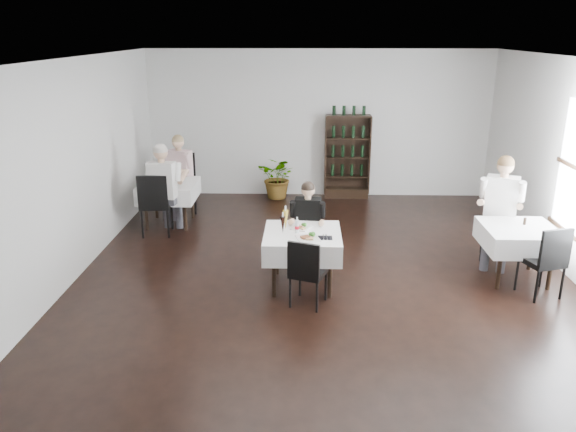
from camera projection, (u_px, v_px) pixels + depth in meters
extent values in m
plane|color=black|center=(324.00, 285.00, 7.75)|extent=(9.00, 9.00, 0.00)
plane|color=white|center=(329.00, 61.00, 6.81)|extent=(9.00, 9.00, 0.00)
plane|color=silver|center=(319.00, 124.00, 11.55)|extent=(7.00, 0.00, 7.00)
plane|color=silver|center=(354.00, 394.00, 3.01)|extent=(7.00, 0.00, 7.00)
plane|color=silver|center=(60.00, 178.00, 7.38)|extent=(0.00, 9.00, 9.00)
cube|color=black|center=(346.00, 192.00, 11.80)|extent=(0.90, 0.28, 0.20)
cylinder|color=black|center=(274.00, 272.00, 7.32)|extent=(0.06, 0.06, 0.71)
cylinder|color=black|center=(277.00, 251.00, 8.01)|extent=(0.06, 0.06, 0.71)
cylinder|color=black|center=(330.00, 272.00, 7.29)|extent=(0.06, 0.06, 0.71)
cylinder|color=black|center=(328.00, 251.00, 7.99)|extent=(0.06, 0.06, 0.71)
cube|color=black|center=(302.00, 235.00, 7.53)|extent=(0.85, 0.85, 0.04)
cube|color=white|center=(302.00, 243.00, 7.57)|extent=(1.03, 1.03, 0.30)
cylinder|color=black|center=(146.00, 211.00, 9.78)|extent=(0.06, 0.06, 0.71)
cylinder|color=black|center=(156.00, 199.00, 10.42)|extent=(0.06, 0.06, 0.71)
cylinder|color=black|center=(185.00, 211.00, 9.76)|extent=(0.06, 0.06, 0.71)
cylinder|color=black|center=(192.00, 200.00, 10.40)|extent=(0.06, 0.06, 0.71)
cube|color=black|center=(168.00, 185.00, 9.97)|extent=(0.80, 0.80, 0.04)
cube|color=white|center=(169.00, 191.00, 10.01)|extent=(0.98, 0.98, 0.30)
cylinder|color=black|center=(500.00, 265.00, 7.54)|extent=(0.06, 0.06, 0.71)
cylinder|color=black|center=(485.00, 246.00, 8.18)|extent=(0.06, 0.06, 0.71)
cylinder|color=black|center=(551.00, 265.00, 7.52)|extent=(0.06, 0.06, 0.71)
cylinder|color=black|center=(532.00, 247.00, 8.16)|extent=(0.06, 0.06, 0.71)
cube|color=black|center=(520.00, 230.00, 7.73)|extent=(0.80, 0.80, 0.04)
cube|color=white|center=(519.00, 238.00, 7.77)|extent=(0.98, 0.98, 0.30)
imported|color=#225A1E|center=(279.00, 177.00, 11.62)|extent=(1.02, 0.96, 0.89)
cylinder|color=black|center=(305.00, 258.00, 8.15)|extent=(0.03, 0.03, 0.40)
cylinder|color=black|center=(297.00, 250.00, 8.47)|extent=(0.03, 0.03, 0.40)
cylinder|color=black|center=(327.00, 255.00, 8.26)|extent=(0.03, 0.03, 0.40)
cylinder|color=black|center=(319.00, 247.00, 8.57)|extent=(0.03, 0.03, 0.40)
cube|color=black|center=(312.00, 238.00, 8.29)|extent=(0.52, 0.52, 0.06)
cube|color=black|center=(308.00, 219.00, 8.38)|extent=(0.39, 0.18, 0.44)
cylinder|color=black|center=(326.00, 286.00, 7.26)|extent=(0.03, 0.03, 0.41)
cylinder|color=black|center=(317.00, 297.00, 6.95)|extent=(0.03, 0.03, 0.41)
cylinder|color=black|center=(300.00, 281.00, 7.39)|extent=(0.03, 0.03, 0.41)
cylinder|color=black|center=(290.00, 293.00, 7.07)|extent=(0.03, 0.03, 0.41)
cube|color=black|center=(308.00, 272.00, 7.09)|extent=(0.53, 0.53, 0.06)
cube|color=black|center=(303.00, 260.00, 6.85)|extent=(0.40, 0.18, 0.45)
cylinder|color=black|center=(172.00, 203.00, 10.58)|extent=(0.04, 0.04, 0.50)
cylinder|color=black|center=(173.00, 196.00, 10.99)|extent=(0.04, 0.04, 0.50)
cylinder|color=black|center=(195.00, 202.00, 10.64)|extent=(0.04, 0.04, 0.50)
cylinder|color=black|center=(195.00, 195.00, 11.05)|extent=(0.04, 0.04, 0.50)
cube|color=black|center=(183.00, 185.00, 10.73)|extent=(0.59, 0.59, 0.08)
cube|color=black|center=(182.00, 167.00, 10.85)|extent=(0.50, 0.15, 0.55)
cylinder|color=black|center=(172.00, 216.00, 9.85)|extent=(0.04, 0.04, 0.50)
cylinder|color=black|center=(168.00, 224.00, 9.44)|extent=(0.04, 0.04, 0.50)
cylinder|color=black|center=(147.00, 216.00, 9.83)|extent=(0.04, 0.04, 0.50)
cylinder|color=black|center=(142.00, 224.00, 9.42)|extent=(0.04, 0.04, 0.50)
cube|color=black|center=(156.00, 204.00, 9.55)|extent=(0.53, 0.53, 0.08)
cube|color=black|center=(152.00, 192.00, 9.24)|extent=(0.50, 0.09, 0.54)
cylinder|color=black|center=(481.00, 249.00, 8.50)|extent=(0.03, 0.03, 0.39)
cylinder|color=black|center=(482.00, 241.00, 8.81)|extent=(0.03, 0.03, 0.39)
cylinder|color=black|center=(505.00, 252.00, 8.40)|extent=(0.03, 0.03, 0.39)
cylinder|color=black|center=(505.00, 244.00, 8.70)|extent=(0.03, 0.03, 0.39)
cube|color=black|center=(495.00, 233.00, 8.53)|extent=(0.49, 0.49, 0.06)
cube|color=black|center=(497.00, 215.00, 8.62)|extent=(0.39, 0.16, 0.43)
cylinder|color=black|center=(541.00, 271.00, 7.64)|extent=(0.04, 0.04, 0.45)
cylinder|color=black|center=(562.00, 283.00, 7.28)|extent=(0.04, 0.04, 0.45)
cylinder|color=black|center=(517.00, 275.00, 7.54)|extent=(0.04, 0.04, 0.45)
cylinder|color=black|center=(536.00, 287.00, 7.18)|extent=(0.04, 0.04, 0.45)
cube|color=black|center=(542.00, 261.00, 7.33)|extent=(0.57, 0.57, 0.07)
cube|color=black|center=(556.00, 248.00, 7.06)|extent=(0.45, 0.18, 0.49)
cube|color=#43434B|center=(300.00, 239.00, 8.00)|extent=(0.16, 0.40, 0.13)
cylinder|color=#43434B|center=(299.00, 262.00, 7.94)|extent=(0.10, 0.10, 0.45)
cube|color=#43434B|center=(313.00, 240.00, 7.99)|extent=(0.16, 0.40, 0.13)
cylinder|color=#43434B|center=(312.00, 263.00, 7.92)|extent=(0.10, 0.10, 0.45)
cube|color=black|center=(308.00, 215.00, 8.06)|extent=(0.38, 0.23, 0.51)
cylinder|color=tan|center=(291.00, 222.00, 7.86)|extent=(0.10, 0.29, 0.14)
cylinder|color=tan|center=(322.00, 223.00, 7.81)|extent=(0.10, 0.29, 0.14)
sphere|color=tan|center=(308.00, 190.00, 7.92)|extent=(0.19, 0.19, 0.19)
sphere|color=black|center=(308.00, 188.00, 7.91)|extent=(0.19, 0.19, 0.19)
cube|color=#43434B|center=(170.00, 186.00, 10.45)|extent=(0.31, 0.47, 0.15)
cylinder|color=#43434B|center=(165.00, 205.00, 10.40)|extent=(0.12, 0.12, 0.52)
cube|color=#43434B|center=(180.00, 187.00, 10.37)|extent=(0.31, 0.47, 0.15)
cylinder|color=#43434B|center=(175.00, 207.00, 10.31)|extent=(0.12, 0.12, 0.52)
cube|color=beige|center=(180.00, 166.00, 10.48)|extent=(0.48, 0.38, 0.58)
cylinder|color=tan|center=(160.00, 169.00, 10.33)|extent=(0.21, 0.34, 0.16)
cylinder|color=tan|center=(182.00, 171.00, 10.14)|extent=(0.21, 0.34, 0.16)
sphere|color=tan|center=(178.00, 142.00, 10.32)|extent=(0.22, 0.22, 0.22)
sphere|color=olive|center=(178.00, 140.00, 10.31)|extent=(0.22, 0.22, 0.22)
cube|color=#43434B|center=(174.00, 198.00, 9.61)|extent=(0.20, 0.48, 0.15)
cylinder|color=#43434B|center=(179.00, 213.00, 9.90)|extent=(0.12, 0.12, 0.54)
cube|color=#43434B|center=(162.00, 197.00, 9.64)|extent=(0.20, 0.48, 0.15)
cylinder|color=#43434B|center=(167.00, 213.00, 9.93)|extent=(0.12, 0.12, 0.54)
cube|color=silver|center=(162.00, 180.00, 9.31)|extent=(0.46, 0.29, 0.60)
cylinder|color=tan|center=(183.00, 178.00, 9.56)|extent=(0.13, 0.35, 0.17)
cylinder|color=tan|center=(154.00, 177.00, 9.63)|extent=(0.13, 0.35, 0.17)
sphere|color=tan|center=(161.00, 153.00, 9.19)|extent=(0.23, 0.23, 0.23)
sphere|color=beige|center=(160.00, 151.00, 9.18)|extent=(0.23, 0.23, 0.23)
cube|color=#43434B|center=(489.00, 225.00, 8.22)|extent=(0.32, 0.50, 0.16)
cylinder|color=#43434B|center=(485.00, 252.00, 8.16)|extent=(0.13, 0.13, 0.56)
cube|color=#43434B|center=(506.00, 227.00, 8.14)|extent=(0.32, 0.50, 0.16)
cylinder|color=#43434B|center=(502.00, 255.00, 8.07)|extent=(0.13, 0.13, 0.56)
cube|color=silver|center=(502.00, 197.00, 8.25)|extent=(0.52, 0.40, 0.63)
cylinder|color=tan|center=(481.00, 202.00, 8.09)|extent=(0.21, 0.36, 0.18)
cylinder|color=tan|center=(520.00, 207.00, 7.89)|extent=(0.21, 0.36, 0.18)
sphere|color=tan|center=(506.00, 166.00, 8.08)|extent=(0.24, 0.24, 0.24)
sphere|color=brown|center=(506.00, 164.00, 8.07)|extent=(0.24, 0.24, 0.24)
cube|color=white|center=(301.00, 228.00, 7.67)|extent=(0.30, 0.30, 0.02)
cube|color=#532A17|center=(299.00, 227.00, 7.65)|extent=(0.11, 0.09, 0.02)
sphere|color=#2B6A1C|center=(305.00, 225.00, 7.69)|extent=(0.06, 0.06, 0.06)
cube|color=#976C44|center=(302.00, 228.00, 7.61)|extent=(0.11, 0.10, 0.02)
cube|color=white|center=(308.00, 238.00, 7.29)|extent=(0.34, 0.34, 0.02)
cube|color=#532A17|center=(305.00, 237.00, 7.26)|extent=(0.14, 0.13, 0.03)
sphere|color=#2B6A1C|center=(313.00, 234.00, 7.31)|extent=(0.07, 0.07, 0.07)
cube|color=#976C44|center=(310.00, 239.00, 7.22)|extent=(0.10, 0.08, 0.02)
cone|color=black|center=(283.00, 225.00, 7.46)|extent=(0.07, 0.07, 0.24)
cylinder|color=silver|center=(283.00, 214.00, 7.41)|extent=(0.02, 0.02, 0.06)
cone|color=#B4942E|center=(286.00, 220.00, 7.60)|extent=(0.08, 0.08, 0.27)
cylinder|color=silver|center=(286.00, 208.00, 7.55)|extent=(0.02, 0.02, 0.07)
cylinder|color=silver|center=(297.00, 227.00, 7.48)|extent=(0.05, 0.05, 0.18)
cylinder|color=red|center=(297.00, 227.00, 7.49)|extent=(0.06, 0.06, 0.04)
cylinder|color=silver|center=(297.00, 219.00, 7.45)|extent=(0.02, 0.02, 0.04)
cube|color=black|center=(325.00, 238.00, 7.32)|extent=(0.19, 0.15, 0.01)
cylinder|color=silver|center=(323.00, 237.00, 7.32)|extent=(0.01, 0.21, 0.01)
cylinder|color=silver|center=(327.00, 237.00, 7.32)|extent=(0.02, 0.21, 0.01)
cylinder|color=black|center=(525.00, 221.00, 7.81)|extent=(0.04, 0.04, 0.10)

